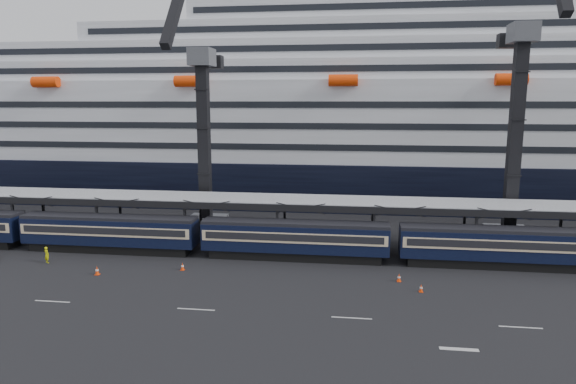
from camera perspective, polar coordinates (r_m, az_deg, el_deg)
ground at (r=43.37m, az=9.85°, el=-11.66°), size 260.00×260.00×0.00m
lane_markings at (r=39.79m, az=22.32°, el=-14.33°), size 111.00×4.27×0.02m
train at (r=52.21m, az=4.41°, el=-5.24°), size 133.05×3.00×4.05m
canopy at (r=55.37m, az=9.51°, el=-1.23°), size 130.00×6.25×5.53m
cruise_ship at (r=86.37m, az=8.30°, el=7.53°), size 214.09×28.84×34.00m
crane_dark_near at (r=61.75m, az=-9.43°, el=6.17°), size 4.50×17.75×35.08m
crane_dark_mid at (r=60.36m, az=24.11°, el=6.72°), size 4.50×18.24×39.64m
worker at (r=56.96m, az=-25.23°, el=-6.33°), size 0.72×0.64×1.65m
traffic_cone_b at (r=50.59m, az=-11.65°, el=-8.09°), size 0.37×0.37×0.75m
traffic_cone_c at (r=51.46m, az=-20.45°, el=-8.16°), size 0.42×0.42×0.85m
traffic_cone_d at (r=47.62m, az=12.23°, el=-9.27°), size 0.38×0.38×0.75m
traffic_cone_e at (r=45.58m, az=14.57°, el=-10.29°), size 0.35×0.35×0.70m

